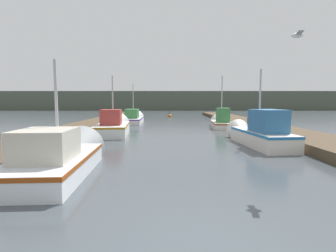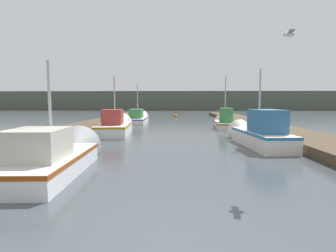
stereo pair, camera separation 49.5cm
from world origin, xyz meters
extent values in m
plane|color=#3D4449|center=(0.00, 0.00, 0.00)|extent=(200.00, 200.00, 0.00)
cube|color=#4C3D2B|center=(-6.18, 16.00, 0.19)|extent=(2.84, 40.00, 0.38)
cube|color=#4C3D2B|center=(6.18, 16.00, 0.19)|extent=(2.84, 40.00, 0.38)
cube|color=#4C5647|center=(0.00, 62.31, 2.13)|extent=(120.00, 16.00, 4.25)
cube|color=silver|center=(-3.44, 3.39, 0.27)|extent=(1.95, 4.08, 0.55)
cube|color=#8D3E11|center=(-3.44, 3.39, 0.49)|extent=(1.98, 4.11, 0.10)
cone|color=silver|center=(-3.58, 5.78, 0.27)|extent=(1.67, 0.90, 1.63)
cube|color=#B2AD9E|center=(-3.41, 2.89, 0.93)|extent=(1.37, 1.57, 0.76)
cylinder|color=#B2B2B7|center=(-3.46, 3.69, 1.83)|extent=(0.08, 0.08, 2.56)
cube|color=silver|center=(3.74, 8.07, 0.34)|extent=(1.76, 4.19, 0.68)
cube|color=#206DB4|center=(3.74, 8.07, 0.62)|extent=(1.79, 4.23, 0.10)
cone|color=silver|center=(3.51, 10.56, 0.34)|extent=(1.39, 1.04, 1.31)
cube|color=#2D6699|center=(3.79, 7.57, 1.16)|extent=(1.23, 1.76, 0.96)
cylinder|color=#B2B2B7|center=(3.72, 8.38, 2.05)|extent=(0.08, 0.08, 2.73)
cube|color=silver|center=(-3.72, 12.06, 0.33)|extent=(2.15, 4.52, 0.65)
cube|color=#A67617|center=(-3.72, 12.06, 0.59)|extent=(2.19, 4.55, 0.10)
cone|color=silver|center=(-3.98, 14.79, 0.33)|extent=(1.76, 1.27, 1.66)
cube|color=#99332D|center=(-3.67, 11.52, 1.09)|extent=(1.23, 1.50, 0.87)
cylinder|color=#B2B2B7|center=(-3.75, 12.39, 2.09)|extent=(0.08, 0.08, 2.87)
cube|color=silver|center=(3.65, 16.26, 0.23)|extent=(1.74, 4.04, 0.46)
cube|color=#994B1F|center=(3.65, 16.26, 0.40)|extent=(1.77, 4.08, 0.10)
cone|color=silver|center=(3.87, 18.72, 0.23)|extent=(1.41, 1.13, 1.32)
cube|color=#387A42|center=(3.60, 15.77, 0.98)|extent=(1.01, 1.42, 1.04)
cylinder|color=#B2B2B7|center=(3.67, 16.55, 2.20)|extent=(0.08, 0.08, 3.47)
cube|color=silver|center=(-3.64, 20.55, 0.25)|extent=(1.77, 5.15, 0.50)
cube|color=#5E229A|center=(-3.64, 20.55, 0.44)|extent=(1.81, 5.18, 0.10)
cone|color=silver|center=(-3.74, 23.73, 0.25)|extent=(1.58, 1.32, 1.54)
cube|color=#387A42|center=(-3.62, 19.91, 0.90)|extent=(1.16, 2.07, 0.80)
cylinder|color=#B2B2B7|center=(-3.66, 20.93, 2.05)|extent=(0.08, 0.08, 3.10)
cylinder|color=#473523|center=(4.68, 12.85, 0.51)|extent=(0.28, 0.28, 1.02)
cylinder|color=silver|center=(4.68, 12.85, 1.04)|extent=(0.32, 0.32, 0.04)
cylinder|color=#473523|center=(-4.76, 15.57, 0.64)|extent=(0.28, 0.28, 1.27)
cylinder|color=silver|center=(-4.76, 15.57, 1.29)|extent=(0.33, 0.33, 0.04)
sphere|color=#BF6513|center=(-0.21, 29.72, 0.13)|extent=(0.48, 0.48, 0.48)
cylinder|color=black|center=(-0.21, 29.72, 0.62)|extent=(0.06, 0.06, 0.50)
ellipsoid|color=white|center=(2.76, 3.19, 3.60)|extent=(0.29, 0.17, 0.12)
cube|color=gray|center=(2.78, 3.32, 3.62)|extent=(0.15, 0.28, 0.07)
cube|color=gray|center=(2.75, 3.05, 3.62)|extent=(0.15, 0.28, 0.07)
camera|label=1|loc=(-0.42, -3.44, 1.98)|focal=28.00mm
camera|label=2|loc=(0.07, -3.43, 1.98)|focal=28.00mm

